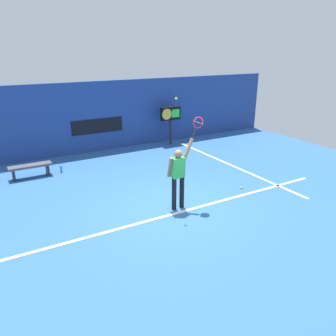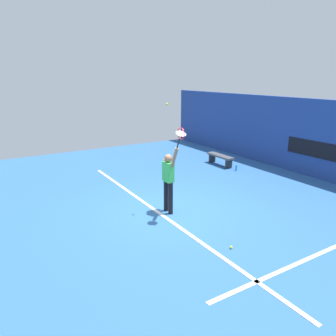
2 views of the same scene
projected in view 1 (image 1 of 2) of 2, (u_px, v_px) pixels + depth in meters
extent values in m
plane|color=#2D609E|center=(175.00, 208.00, 9.42)|extent=(18.00, 18.00, 0.00)
cube|color=navy|center=(96.00, 117.00, 14.20)|extent=(18.00, 0.20, 2.92)
cube|color=black|center=(98.00, 126.00, 14.22)|extent=(2.20, 0.03, 0.60)
cube|color=white|center=(181.00, 212.00, 9.16)|extent=(10.00, 0.10, 0.01)
cube|color=white|center=(231.00, 165.00, 12.79)|extent=(0.10, 7.00, 0.01)
cylinder|color=black|center=(174.00, 194.00, 9.19)|extent=(0.13, 0.13, 0.92)
cylinder|color=black|center=(182.00, 192.00, 9.30)|extent=(0.13, 0.13, 0.92)
cube|color=green|center=(178.00, 168.00, 9.00)|extent=(0.34, 0.20, 0.55)
sphere|color=#8C6647|center=(178.00, 154.00, 8.87)|extent=(0.22, 0.22, 0.22)
cylinder|color=#8C6647|center=(188.00, 149.00, 8.98)|extent=(0.32, 0.09, 0.57)
cylinder|color=#8C6647|center=(170.00, 167.00, 8.96)|extent=(0.09, 0.23, 0.58)
cylinder|color=black|center=(194.00, 133.00, 8.93)|extent=(0.15, 0.03, 0.29)
torus|color=red|center=(198.00, 123.00, 8.90)|extent=(0.41, 0.02, 0.41)
cylinder|color=silver|center=(198.00, 123.00, 8.90)|extent=(0.25, 0.27, 0.11)
sphere|color=#CCE033|center=(176.00, 99.00, 8.35)|extent=(0.07, 0.07, 0.07)
cylinder|color=black|center=(170.00, 132.00, 15.46)|extent=(0.10, 0.10, 1.12)
cube|color=black|center=(171.00, 113.00, 15.17)|extent=(0.95, 0.18, 0.60)
cylinder|color=gold|center=(167.00, 114.00, 14.97)|extent=(0.48, 0.02, 0.48)
cube|color=#26D833|center=(176.00, 113.00, 15.18)|extent=(0.38, 0.02, 0.36)
cube|color=#4C4C51|center=(30.00, 166.00, 11.49)|extent=(1.40, 0.36, 0.08)
cube|color=#262628|center=(14.00, 175.00, 11.31)|extent=(0.08, 0.32, 0.37)
cube|color=#262628|center=(47.00, 169.00, 11.83)|extent=(0.08, 0.32, 0.37)
cylinder|color=#338CD8|center=(61.00, 169.00, 12.07)|extent=(0.07, 0.07, 0.24)
sphere|color=#CCE033|center=(242.00, 188.00, 10.67)|extent=(0.07, 0.07, 0.07)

